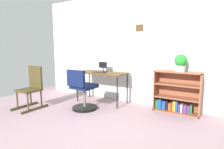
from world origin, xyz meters
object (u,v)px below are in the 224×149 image
at_px(monitor, 103,67).
at_px(keyboard, 99,72).
at_px(bookshelf_low, 177,94).
at_px(desk, 102,74).
at_px(office_chair, 83,92).
at_px(potted_plant_on_shelf, 181,62).
at_px(rocking_chair, 32,87).

relative_size(monitor, keyboard, 0.71).
distance_m(keyboard, bookshelf_low, 1.73).
xyz_separation_m(desk, monitor, (-0.03, 0.10, 0.15)).
xyz_separation_m(office_chair, potted_plant_on_shelf, (1.75, 0.83, 0.63)).
distance_m(desk, potted_plant_on_shelf, 1.77).
xyz_separation_m(keyboard, rocking_chair, (-1.05, -1.01, -0.28)).
relative_size(desk, potted_plant_on_shelf, 3.59).
bearing_deg(bookshelf_low, monitor, -176.15).
bearing_deg(desk, rocking_chair, -132.71).
distance_m(keyboard, rocking_chair, 1.49).
distance_m(office_chair, potted_plant_on_shelf, 2.04).
height_order(keyboard, bookshelf_low, bookshelf_low).
xyz_separation_m(monitor, rocking_chair, (-1.01, -1.22, -0.37)).
height_order(monitor, rocking_chair, monitor).
bearing_deg(office_chair, desk, 88.35).
height_order(office_chair, rocking_chair, rocking_chair).
distance_m(desk, rocking_chair, 1.54).
xyz_separation_m(desk, bookshelf_low, (1.67, 0.21, -0.30)).
relative_size(desk, monitor, 5.20).
bearing_deg(office_chair, potted_plant_on_shelf, 25.52).
xyz_separation_m(rocking_chair, bookshelf_low, (2.71, 1.34, -0.09)).
distance_m(desk, bookshelf_low, 1.71).
height_order(keyboard, potted_plant_on_shelf, potted_plant_on_shelf).
xyz_separation_m(keyboard, bookshelf_low, (1.66, 0.32, -0.37)).
xyz_separation_m(office_chair, rocking_chair, (-1.02, -0.45, 0.08)).
bearing_deg(keyboard, desk, 97.14).
bearing_deg(monitor, office_chair, -89.40).
height_order(desk, rocking_chair, rocking_chair).
bearing_deg(rocking_chair, keyboard, 43.91).
bearing_deg(potted_plant_on_shelf, monitor, -178.08).
distance_m(desk, monitor, 0.18).
bearing_deg(monitor, desk, -74.25).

